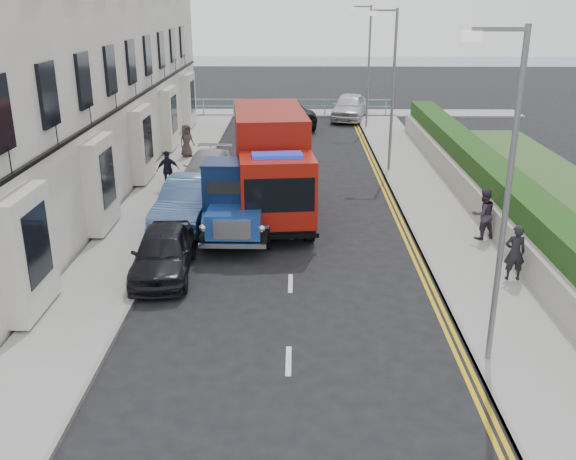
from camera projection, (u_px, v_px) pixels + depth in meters
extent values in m
plane|color=black|center=(290.00, 318.00, 15.80)|extent=(120.00, 120.00, 0.00)
cube|color=gray|center=(155.00, 203.00, 24.30)|extent=(2.40, 38.00, 0.12)
cube|color=gray|center=(433.00, 205.00, 24.16)|extent=(2.60, 38.00, 0.12)
cube|color=gray|center=(295.00, 113.00, 43.01)|extent=(30.00, 2.50, 0.12)
plane|color=slate|center=(296.00, 66.00, 72.14)|extent=(120.00, 120.00, 0.00)
cube|color=silver|center=(57.00, 8.00, 25.73)|extent=(6.00, 30.00, 14.00)
cube|color=black|center=(142.00, 94.00, 26.86)|extent=(0.12, 28.00, 0.10)
cube|color=#B2AD9E|center=(469.00, 192.00, 23.98)|extent=(0.30, 28.00, 1.00)
cube|color=#193D13|center=(488.00, 182.00, 23.83)|extent=(1.20, 28.00, 1.70)
cube|color=#59B2A5|center=(295.00, 100.00, 41.91)|extent=(13.00, 0.08, 0.06)
cube|color=#59B2A5|center=(295.00, 106.00, 42.06)|extent=(13.00, 0.06, 0.05)
cylinder|color=slate|center=(506.00, 209.00, 12.67)|extent=(0.12, 0.12, 7.00)
cube|color=slate|center=(500.00, 29.00, 11.50)|extent=(1.00, 0.08, 0.08)
cube|color=beige|center=(471.00, 36.00, 11.55)|extent=(0.35, 0.18, 0.18)
cylinder|color=slate|center=(393.00, 93.00, 27.69)|extent=(0.12, 0.12, 7.00)
cube|color=slate|center=(385.00, 10.00, 26.53)|extent=(1.00, 0.08, 0.08)
cube|color=beige|center=(373.00, 13.00, 26.58)|extent=(0.35, 0.18, 0.18)
cylinder|color=slate|center=(369.00, 69.00, 37.08)|extent=(0.12, 0.12, 7.00)
cube|color=slate|center=(362.00, 6.00, 35.92)|extent=(1.00, 0.08, 0.08)
cube|color=beige|center=(353.00, 9.00, 35.97)|extent=(0.35, 0.18, 0.18)
cylinder|color=black|center=(207.00, 232.00, 20.04)|extent=(0.29, 1.02, 1.01)
cylinder|color=black|center=(266.00, 233.00, 20.00)|extent=(0.29, 1.02, 1.01)
cylinder|color=black|center=(219.00, 204.00, 22.82)|extent=(0.29, 1.02, 1.01)
cylinder|color=black|center=(271.00, 204.00, 22.78)|extent=(0.29, 1.02, 1.01)
cube|color=black|center=(241.00, 213.00, 21.36)|extent=(2.07, 5.09, 0.19)
cube|color=#1D449D|center=(235.00, 222.00, 19.39)|extent=(1.65, 1.39, 0.76)
cube|color=silver|center=(232.00, 230.00, 18.73)|extent=(1.11, 0.10, 0.58)
cube|color=#0D1E46|center=(238.00, 191.00, 20.33)|extent=(2.13, 1.29, 1.85)
cube|color=black|center=(244.00, 195.00, 22.47)|extent=(2.25, 2.98, 0.13)
cylinder|color=black|center=(246.00, 227.00, 20.42)|extent=(0.42, 1.09, 1.06)
cylinder|color=black|center=(309.00, 225.00, 20.60)|extent=(0.42, 1.09, 1.06)
cylinder|color=black|center=(243.00, 199.00, 23.22)|extent=(0.42, 1.09, 1.06)
cylinder|color=black|center=(299.00, 198.00, 23.40)|extent=(0.42, 1.09, 1.06)
cylinder|color=black|center=(242.00, 183.00, 25.21)|extent=(0.42, 1.09, 1.06)
cylinder|color=black|center=(293.00, 182.00, 25.39)|extent=(0.42, 1.09, 1.06)
cube|color=black|center=(272.00, 197.00, 22.79)|extent=(2.94, 6.96, 0.24)
cube|color=#9C150B|center=(277.00, 190.00, 20.10)|extent=(2.50, 2.08, 2.13)
cube|color=black|center=(280.00, 195.00, 19.23)|extent=(2.12, 0.31, 1.06)
cube|color=maroon|center=(270.00, 149.00, 23.27)|extent=(2.94, 5.25, 2.90)
imported|color=black|center=(163.00, 252.00, 18.04)|extent=(1.84, 4.06, 1.35)
imported|color=#597FBF|center=(190.00, 201.00, 22.15)|extent=(2.22, 4.93, 1.57)
imported|color=#AAABAF|center=(207.00, 169.00, 26.90)|extent=(2.01, 4.52, 1.29)
imported|color=black|center=(283.00, 113.00, 38.87)|extent=(4.24, 6.34, 1.62)
imported|color=silver|center=(349.00, 107.00, 40.83)|extent=(2.84, 5.10, 1.64)
imported|color=black|center=(515.00, 253.00, 17.40)|extent=(0.58, 0.39, 1.57)
imported|color=#352F39|center=(483.00, 214.00, 20.37)|extent=(0.96, 0.85, 1.65)
imported|color=black|center=(168.00, 170.00, 25.74)|extent=(0.98, 0.65, 1.54)
imported|color=#3E312C|center=(187.00, 141.00, 30.88)|extent=(0.89, 0.89, 1.56)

